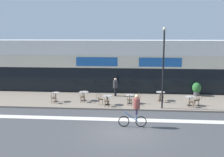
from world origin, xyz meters
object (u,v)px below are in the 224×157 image
Objects in this scene: cafe_chair_1_near at (82,96)px; lamp_post at (163,63)px; cafe_chair_0_near at (53,97)px; planter_pot at (197,89)px; cafe_chair_2_near at (107,100)px; cafe_chair_5_side at (198,99)px; bistro_table_4 at (161,94)px; bistro_table_3 at (130,97)px; bistro_table_5 at (190,99)px; cafe_chair_4_near at (161,96)px; cafe_chair_3_side at (137,97)px; bistro_table_0 at (56,95)px; cafe_chair_5_near at (192,101)px; bistro_table_1 at (84,94)px; bistro_table_2 at (108,98)px; cafe_chair_2_side at (100,98)px; pedestrian_near_end at (115,85)px; cafe_chair_3_near at (130,99)px; cyclist_0 at (135,109)px.

lamp_post reaches higher than cafe_chair_1_near.
cafe_chair_0_near is 12.81m from planter_pot.
cafe_chair_5_side is (7.09, 0.93, 0.00)m from cafe_chair_2_near.
bistro_table_4 is 0.82× the size of cafe_chair_1_near.
bistro_table_4 is (2.58, 1.17, 0.03)m from bistro_table_3.
cafe_chair_4_near reaches higher than bistro_table_5.
planter_pot is (7.80, 4.49, 0.14)m from cafe_chair_2_near.
cafe_chair_3_side is 0.74× the size of planter_pot.
cafe_chair_0_near is at bearing -178.56° from bistro_table_5.
bistro_table_0 is 9.21m from lamp_post.
bistro_table_4 is at bearing 24.27° from bistro_table_3.
bistro_table_4 is at bearing 39.49° from cafe_chair_5_near.
cafe_chair_5_near is at bearing -84.13° from cafe_chair_0_near.
planter_pot is (12.22, 3.83, 0.14)m from cafe_chair_0_near.
bistro_table_1 is at bearing -8.14° from cafe_chair_3_side.
cafe_chair_3_side is at bearing 71.04° from cafe_chair_5_near.
planter_pot is (3.46, 2.13, 0.13)m from bistro_table_4.
bistro_table_0 is 6.17m from bistro_table_3.
cafe_chair_0_near is 2.35m from cafe_chair_1_near.
bistro_table_2 is 0.63m from cafe_chair_2_near.
bistro_table_3 is at bearing -91.53° from cafe_chair_1_near.
bistro_table_2 is 2.21m from cafe_chair_1_near.
cafe_chair_5_side is at bearing -27.37° from bistro_table_4.
cafe_chair_2_near is 0.88m from cafe_chair_2_side.
cafe_chair_5_near is (0.01, -0.63, -0.01)m from bistro_table_5.
cafe_chair_2_side is 0.54× the size of pedestrian_near_end.
bistro_table_1 is 0.88× the size of cafe_chair_1_near.
bistro_table_2 is (2.14, -1.18, -0.02)m from bistro_table_1.
pedestrian_near_end is (0.40, 3.10, 0.46)m from bistro_table_2.
cafe_chair_1_near is 0.15× the size of lamp_post.
lamp_post reaches higher than bistro_table_1.
pedestrian_near_end reaches higher than cafe_chair_2_side.
lamp_post reaches higher than cafe_chair_3_side.
cafe_chair_5_side is (9.23, -0.88, -0.03)m from bistro_table_1.
cyclist_0 reaches higher than cafe_chair_3_near.
cafe_chair_0_near is at bearing -175.09° from bistro_table_3.
cafe_chair_3_near reaches higher than bistro_table_3.
cyclist_0 is (2.80, -4.61, 0.53)m from cafe_chair_2_side.
cafe_chair_0_near is at bearing -169.04° from bistro_table_4.
cafe_chair_2_near is (-6.47, -0.93, -0.01)m from bistro_table_5.
bistro_table_0 is 0.86× the size of cafe_chair_4_near.
bistro_table_3 is at bearing -155.73° from bistro_table_4.
cafe_chair_3_side is at bearing 176.39° from bistro_table_5.
bistro_table_2 is at bearing -7.18° from cafe_chair_2_side.
cafe_chair_2_near is at bearing -151.49° from bistro_table_4.
cafe_chair_2_side is at bearing -10.00° from bistro_table_0.
bistro_table_5 is 10.90m from cafe_chair_0_near.
cafe_chair_2_side is 0.15× the size of lamp_post.
cafe_chair_2_near reaches higher than bistro_table_3.
cafe_chair_2_near is at bearing -63.61° from cyclist_0.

